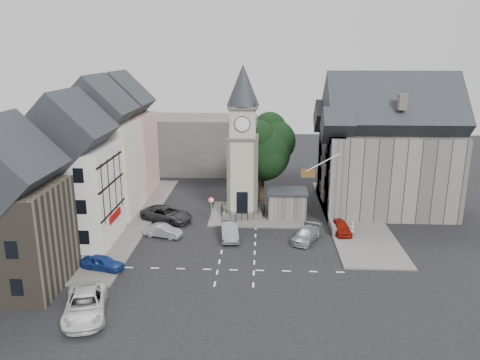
# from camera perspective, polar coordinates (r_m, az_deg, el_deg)

# --- Properties ---
(ground) EXTENTS (120.00, 120.00, 0.00)m
(ground) POSITION_cam_1_polar(r_m,az_deg,el_deg) (44.47, -0.10, -7.75)
(ground) COLOR black
(ground) RESTS_ON ground
(pavement_west) EXTENTS (6.00, 30.00, 0.14)m
(pavement_west) POSITION_cam_1_polar(r_m,az_deg,el_deg) (52.04, -13.68, -4.58)
(pavement_west) COLOR #595651
(pavement_west) RESTS_ON ground
(pavement_east) EXTENTS (6.00, 26.00, 0.14)m
(pavement_east) POSITION_cam_1_polar(r_m,az_deg,el_deg) (52.78, 13.51, -4.28)
(pavement_east) COLOR #595651
(pavement_east) RESTS_ON ground
(central_island) EXTENTS (10.00, 8.00, 0.16)m
(central_island) POSITION_cam_1_polar(r_m,az_deg,el_deg) (51.84, 2.00, -4.19)
(central_island) COLOR #595651
(central_island) RESTS_ON ground
(road_markings) EXTENTS (20.00, 8.00, 0.01)m
(road_markings) POSITION_cam_1_polar(r_m,az_deg,el_deg) (39.49, -0.51, -10.90)
(road_markings) COLOR silver
(road_markings) RESTS_ON ground
(clock_tower) EXTENTS (4.86, 4.86, 16.25)m
(clock_tower) POSITION_cam_1_polar(r_m,az_deg,el_deg) (49.73, 0.36, 4.58)
(clock_tower) COLOR #4C4944
(clock_tower) RESTS_ON ground
(stone_shelter) EXTENTS (4.30, 3.30, 3.08)m
(stone_shelter) POSITION_cam_1_polar(r_m,az_deg,el_deg) (50.96, 5.73, -2.87)
(stone_shelter) COLOR #575450
(stone_shelter) RESTS_ON ground
(town_tree) EXTENTS (7.20, 7.20, 10.80)m
(town_tree) POSITION_cam_1_polar(r_m,az_deg,el_deg) (54.82, 2.68, 4.38)
(town_tree) COLOR black
(town_tree) RESTS_ON ground
(warning_sign_post) EXTENTS (0.70, 0.19, 2.85)m
(warning_sign_post) POSITION_cam_1_polar(r_m,az_deg,el_deg) (49.06, -3.52, -2.97)
(warning_sign_post) COLOR black
(warning_sign_post) RESTS_ON ground
(terrace_pink) EXTENTS (8.10, 7.60, 12.80)m
(terrace_pink) POSITION_cam_1_polar(r_m,az_deg,el_deg) (60.45, -14.20, 4.60)
(terrace_pink) COLOR #DAA195
(terrace_pink) RESTS_ON ground
(terrace_cream) EXTENTS (8.10, 7.60, 12.80)m
(terrace_cream) POSITION_cam_1_polar(r_m,az_deg,el_deg) (53.01, -16.65, 2.92)
(terrace_cream) COLOR beige
(terrace_cream) RESTS_ON ground
(terrace_tudor) EXTENTS (8.10, 7.60, 12.00)m
(terrace_tudor) POSITION_cam_1_polar(r_m,az_deg,el_deg) (45.85, -19.84, 0.21)
(terrace_tudor) COLOR silver
(terrace_tudor) RESTS_ON ground
(building_sw_stone) EXTENTS (8.60, 7.60, 10.40)m
(building_sw_stone) POSITION_cam_1_polar(r_m,az_deg,el_deg) (39.04, -26.72, -4.46)
(building_sw_stone) COLOR #423B31
(building_sw_stone) RESTS_ON ground
(backdrop_west) EXTENTS (20.00, 10.00, 8.00)m
(backdrop_west) POSITION_cam_1_polar(r_m,az_deg,el_deg) (71.51, -8.63, 4.44)
(backdrop_west) COLOR #4C4944
(backdrop_west) RESTS_ON ground
(east_building) EXTENTS (14.40, 11.40, 12.60)m
(east_building) POSITION_cam_1_polar(r_m,az_deg,el_deg) (54.71, 17.06, 2.92)
(east_building) COLOR #575450
(east_building) RESTS_ON ground
(east_boundary_wall) EXTENTS (0.40, 16.00, 0.90)m
(east_boundary_wall) POSITION_cam_1_polar(r_m,az_deg,el_deg) (54.08, 10.24, -3.18)
(east_boundary_wall) COLOR #575450
(east_boundary_wall) RESTS_ON ground
(flagpole) EXTENTS (3.68, 0.10, 2.74)m
(flagpole) POSITION_cam_1_polar(r_m,az_deg,el_deg) (46.40, 10.07, 2.12)
(flagpole) COLOR white
(flagpole) RESTS_ON ground
(car_west_blue) EXTENTS (3.90, 2.34, 1.24)m
(car_west_blue) POSITION_cam_1_polar(r_m,az_deg,el_deg) (40.87, -16.41, -9.67)
(car_west_blue) COLOR navy
(car_west_blue) RESTS_ON ground
(car_west_silver) EXTENTS (3.93, 2.24, 1.23)m
(car_west_silver) POSITION_cam_1_polar(r_m,az_deg,el_deg) (46.39, -9.37, -6.13)
(car_west_silver) COLOR #9C9EA3
(car_west_silver) RESTS_ON ground
(car_west_grey) EXTENTS (6.26, 4.76, 1.58)m
(car_west_grey) POSITION_cam_1_polar(r_m,az_deg,el_deg) (50.35, -8.91, -4.13)
(car_west_grey) COLOR #2C2C2F
(car_west_grey) RESTS_ON ground
(car_island_silver) EXTENTS (2.11, 4.67, 1.49)m
(car_island_silver) POSITION_cam_1_polar(r_m,az_deg,el_deg) (45.47, -1.28, -6.20)
(car_island_silver) COLOR gray
(car_island_silver) RESTS_ON ground
(car_island_east) EXTENTS (3.48, 4.65, 1.25)m
(car_island_east) POSITION_cam_1_polar(r_m,az_deg,el_deg) (45.29, 8.09, -6.61)
(car_island_east) COLOR #9EA1A5
(car_island_east) RESTS_ON ground
(car_east_red) EXTENTS (1.88, 3.91, 1.29)m
(car_east_red) POSITION_cam_1_polar(r_m,az_deg,el_deg) (47.62, 12.21, -5.67)
(car_east_red) COLOR maroon
(car_east_red) RESTS_ON ground
(van_sw_white) EXTENTS (4.13, 6.33, 1.62)m
(van_sw_white) POSITION_cam_1_polar(r_m,az_deg,el_deg) (34.70, -18.35, -14.26)
(van_sw_white) COLOR silver
(van_sw_white) RESTS_ON ground
(pedestrian) EXTENTS (0.70, 0.60, 1.63)m
(pedestrian) POSITION_cam_1_polar(r_m,az_deg,el_deg) (46.80, 13.50, -5.91)
(pedestrian) COLOR #AD9D8F
(pedestrian) RESTS_ON ground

